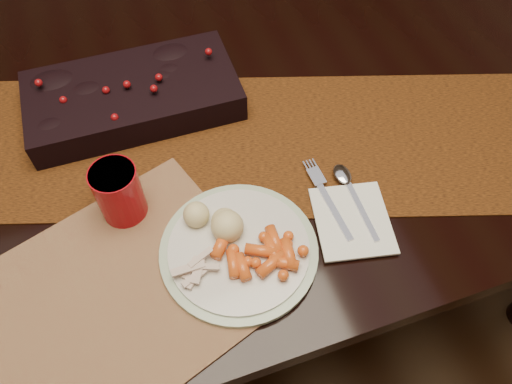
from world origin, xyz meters
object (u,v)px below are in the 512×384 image
object	(u,v)px
turkey_shreds	(196,269)
red_cup	(119,192)
placemat_main	(102,304)
dinner_plate	(239,250)
mashed_potatoes	(213,216)
dining_table	(213,214)
centerpiece	(132,92)
napkin	(352,220)
baby_carrots	(256,253)

from	to	relation	value
turkey_shreds	red_cup	bearing A→B (deg)	118.08
placemat_main	dinner_plate	bearing A→B (deg)	-14.60
mashed_potatoes	turkey_shreds	bearing A→B (deg)	-124.25
dinner_plate	red_cup	world-z (taller)	red_cup
dining_table	mashed_potatoes	size ratio (longest dim) A/B	20.52
dining_table	centerpiece	bearing A→B (deg)	157.81
napkin	mashed_potatoes	bearing A→B (deg)	176.31
dinner_plate	turkey_shreds	world-z (taller)	turkey_shreds
dining_table	turkey_shreds	bearing A→B (deg)	-105.74
red_cup	turkey_shreds	bearing A→B (deg)	-61.92
dinner_plate	baby_carrots	xyz separation A→B (m)	(0.02, -0.02, 0.02)
placemat_main	mashed_potatoes	distance (m)	0.21
centerpiece	red_cup	world-z (taller)	red_cup
mashed_potatoes	napkin	world-z (taller)	mashed_potatoes
placemat_main	turkey_shreds	size ratio (longest dim) A/B	6.63
red_cup	baby_carrots	bearing A→B (deg)	-42.62
dinner_plate	baby_carrots	size ratio (longest dim) A/B	2.12
centerpiece	turkey_shreds	xyz separation A→B (m)	(0.02, -0.38, -0.01)
centerpiece	napkin	xyz separation A→B (m)	(0.28, -0.37, -0.04)
centerpiece	dinner_plate	distance (m)	0.38
centerpiece	mashed_potatoes	distance (m)	0.32
centerpiece	placemat_main	distance (m)	0.40
red_cup	dining_table	bearing A→B (deg)	45.88
baby_carrots	turkey_shreds	bearing A→B (deg)	176.13
placemat_main	red_cup	size ratio (longest dim) A/B	4.55
placemat_main	red_cup	distance (m)	0.17
centerpiece	napkin	world-z (taller)	centerpiece
placemat_main	baby_carrots	bearing A→B (deg)	-20.71
dining_table	placemat_main	xyz separation A→B (m)	(-0.24, -0.33, 0.38)
dining_table	red_cup	size ratio (longest dim) A/B	17.72
napkin	red_cup	world-z (taller)	red_cup
dinner_plate	napkin	world-z (taller)	dinner_plate
baby_carrots	napkin	distance (m)	0.17
centerpiece	baby_carrots	bearing A→B (deg)	-74.08
dining_table	centerpiece	xyz separation A→B (m)	(-0.11, 0.05, 0.42)
baby_carrots	mashed_potatoes	distance (m)	0.09
centerpiece	napkin	bearing A→B (deg)	-52.71
placemat_main	turkey_shreds	xyz separation A→B (m)	(0.15, -0.00, 0.02)
napkin	red_cup	bearing A→B (deg)	169.33
dining_table	baby_carrots	xyz separation A→B (m)	(-0.00, -0.34, 0.40)
placemat_main	turkey_shreds	distance (m)	0.15
dining_table	red_cup	xyz separation A→B (m)	(-0.18, -0.18, 0.43)
baby_carrots	mashed_potatoes	world-z (taller)	mashed_potatoes
dining_table	mashed_potatoes	distance (m)	0.50
dinner_plate	turkey_shreds	xyz separation A→B (m)	(-0.07, -0.02, 0.02)
napkin	red_cup	xyz separation A→B (m)	(-0.35, 0.14, 0.05)
placemat_main	dinner_plate	xyz separation A→B (m)	(0.22, 0.02, 0.01)
baby_carrots	napkin	world-z (taller)	baby_carrots
placemat_main	red_cup	bearing A→B (deg)	48.50
baby_carrots	turkey_shreds	distance (m)	0.09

